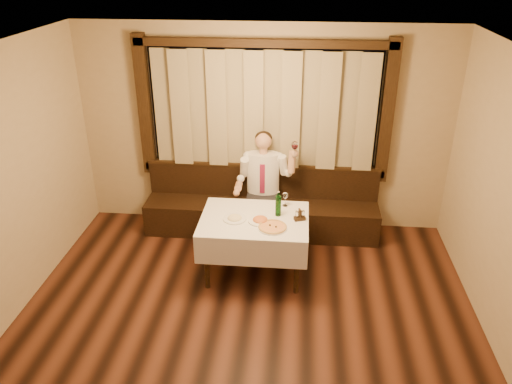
# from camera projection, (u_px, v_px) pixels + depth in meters

# --- Properties ---
(room) EXTENTS (5.01, 6.01, 2.81)m
(room) POSITION_uv_depth(u_px,v_px,m) (247.00, 188.00, 4.88)
(room) COLOR black
(room) RESTS_ON ground
(banquette) EXTENTS (3.20, 0.61, 0.94)m
(banquette) POSITION_uv_depth(u_px,v_px,m) (262.00, 210.00, 6.97)
(banquette) COLOR black
(banquette) RESTS_ON ground
(dining_table) EXTENTS (1.27, 0.97, 0.76)m
(dining_table) POSITION_uv_depth(u_px,v_px,m) (254.00, 226.00, 5.90)
(dining_table) COLOR black
(dining_table) RESTS_ON ground
(pizza) EXTENTS (0.34, 0.34, 0.04)m
(pizza) POSITION_uv_depth(u_px,v_px,m) (272.00, 227.00, 5.64)
(pizza) COLOR white
(pizza) RESTS_ON dining_table
(pasta_red) EXTENTS (0.29, 0.29, 0.10)m
(pasta_red) POSITION_uv_depth(u_px,v_px,m) (260.00, 218.00, 5.77)
(pasta_red) COLOR white
(pasta_red) RESTS_ON dining_table
(pasta_cream) EXTENTS (0.27, 0.27, 0.09)m
(pasta_cream) POSITION_uv_depth(u_px,v_px,m) (235.00, 217.00, 5.81)
(pasta_cream) COLOR white
(pasta_cream) RESTS_ON dining_table
(green_bottle) EXTENTS (0.07, 0.07, 0.32)m
(green_bottle) POSITION_uv_depth(u_px,v_px,m) (278.00, 205.00, 5.86)
(green_bottle) COLOR #0E4210
(green_bottle) RESTS_ON dining_table
(table_wine_glass) EXTENTS (0.07, 0.07, 0.19)m
(table_wine_glass) POSITION_uv_depth(u_px,v_px,m) (285.00, 196.00, 6.08)
(table_wine_glass) COLOR white
(table_wine_glass) RESTS_ON dining_table
(cruet_caddy) EXTENTS (0.14, 0.10, 0.14)m
(cruet_caddy) POSITION_uv_depth(u_px,v_px,m) (300.00, 216.00, 5.80)
(cruet_caddy) COLOR black
(cruet_caddy) RESTS_ON dining_table
(seated_man) EXTENTS (0.82, 0.61, 1.46)m
(seated_man) POSITION_uv_depth(u_px,v_px,m) (263.00, 178.00, 6.65)
(seated_man) COLOR black
(seated_man) RESTS_ON ground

